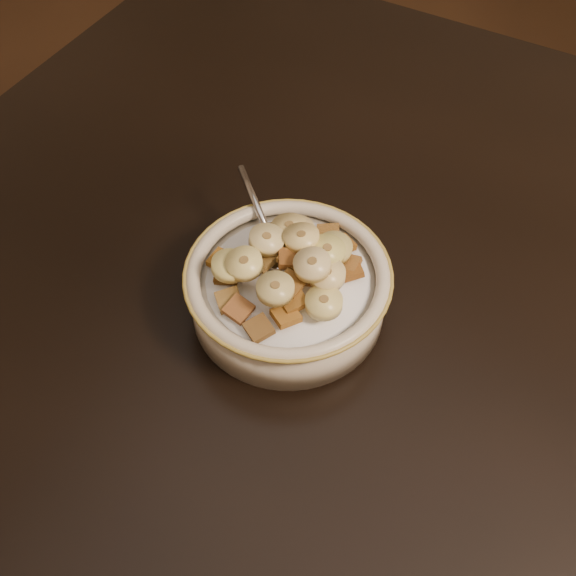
% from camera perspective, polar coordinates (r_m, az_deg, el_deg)
% --- Properties ---
extents(cereal_bowl, '(0.17, 0.17, 0.04)m').
position_cam_1_polar(cereal_bowl, '(0.64, -0.00, -0.52)').
color(cereal_bowl, beige).
rests_on(cereal_bowl, table).
extents(milk, '(0.14, 0.14, 0.00)m').
position_cam_1_polar(milk, '(0.62, -0.00, 0.64)').
color(milk, white).
rests_on(milk, cereal_bowl).
extents(spoon, '(0.05, 0.05, 0.01)m').
position_cam_1_polar(spoon, '(0.63, -0.88, 2.70)').
color(spoon, '#B9BBBF').
rests_on(spoon, cereal_bowl).
extents(cereal_square_0, '(0.03, 0.03, 0.01)m').
position_cam_1_polar(cereal_square_0, '(0.61, -1.95, 2.26)').
color(cereal_square_0, olive).
rests_on(cereal_square_0, milk).
extents(cereal_square_1, '(0.03, 0.03, 0.01)m').
position_cam_1_polar(cereal_square_1, '(0.65, -1.09, 4.36)').
color(cereal_square_1, brown).
rests_on(cereal_square_1, milk).
extents(cereal_square_2, '(0.03, 0.03, 0.01)m').
position_cam_1_polar(cereal_square_2, '(0.64, 4.25, 3.49)').
color(cereal_square_2, brown).
rests_on(cereal_square_2, milk).
extents(cereal_square_3, '(0.03, 0.03, 0.01)m').
position_cam_1_polar(cereal_square_3, '(0.62, 4.93, 1.41)').
color(cereal_square_3, '#964B18').
rests_on(cereal_square_3, milk).
extents(cereal_square_4, '(0.02, 0.02, 0.01)m').
position_cam_1_polar(cereal_square_4, '(0.62, -0.65, 3.49)').
color(cereal_square_4, brown).
rests_on(cereal_square_4, milk).
extents(cereal_square_5, '(0.03, 0.03, 0.01)m').
position_cam_1_polar(cereal_square_5, '(0.58, -2.31, -3.21)').
color(cereal_square_5, brown).
rests_on(cereal_square_5, milk).
extents(cereal_square_6, '(0.02, 0.02, 0.01)m').
position_cam_1_polar(cereal_square_6, '(0.59, -3.93, -1.68)').
color(cereal_square_6, '#975B2A').
rests_on(cereal_square_6, milk).
extents(cereal_square_7, '(0.02, 0.02, 0.01)m').
position_cam_1_polar(cereal_square_7, '(0.61, 0.37, 2.34)').
color(cereal_square_7, olive).
rests_on(cereal_square_7, milk).
extents(cereal_square_8, '(0.03, 0.03, 0.01)m').
position_cam_1_polar(cereal_square_8, '(0.62, -3.91, 1.82)').
color(cereal_square_8, brown).
rests_on(cereal_square_8, milk).
extents(cereal_square_9, '(0.02, 0.02, 0.01)m').
position_cam_1_polar(cereal_square_9, '(0.62, 4.70, 1.83)').
color(cereal_square_9, '#985824').
rests_on(cereal_square_9, milk).
extents(cereal_square_10, '(0.02, 0.02, 0.01)m').
position_cam_1_polar(cereal_square_10, '(0.59, 0.20, 0.34)').
color(cereal_square_10, brown).
rests_on(cereal_square_10, milk).
extents(cereal_square_11, '(0.02, 0.02, 0.01)m').
position_cam_1_polar(cereal_square_11, '(0.60, 2.33, 1.02)').
color(cereal_square_11, brown).
rests_on(cereal_square_11, milk).
extents(cereal_square_12, '(0.02, 0.02, 0.01)m').
position_cam_1_polar(cereal_square_12, '(0.63, -5.25, 2.20)').
color(cereal_square_12, '#915B17').
rests_on(cereal_square_12, milk).
extents(cereal_square_13, '(0.02, 0.02, 0.01)m').
position_cam_1_polar(cereal_square_13, '(0.62, 1.99, 2.20)').
color(cereal_square_13, '#915E30').
rests_on(cereal_square_13, milk).
extents(cereal_square_14, '(0.02, 0.02, 0.01)m').
position_cam_1_polar(cereal_square_14, '(0.62, 2.52, 2.50)').
color(cereal_square_14, brown).
rests_on(cereal_square_14, milk).
extents(cereal_square_15, '(0.03, 0.03, 0.01)m').
position_cam_1_polar(cereal_square_15, '(0.58, -0.17, -2.18)').
color(cereal_square_15, '#8F5A1F').
rests_on(cereal_square_15, milk).
extents(cereal_square_16, '(0.03, 0.03, 0.01)m').
position_cam_1_polar(cereal_square_16, '(0.62, 4.51, 1.51)').
color(cereal_square_16, brown).
rests_on(cereal_square_16, milk).
extents(cereal_square_17, '(0.02, 0.02, 0.01)m').
position_cam_1_polar(cereal_square_17, '(0.63, 2.79, 3.21)').
color(cereal_square_17, brown).
rests_on(cereal_square_17, milk).
extents(cereal_square_18, '(0.03, 0.03, 0.01)m').
position_cam_1_polar(cereal_square_18, '(0.60, 0.18, 2.33)').
color(cereal_square_18, brown).
rests_on(cereal_square_18, milk).
extents(cereal_square_19, '(0.03, 0.03, 0.01)m').
position_cam_1_polar(cereal_square_19, '(0.59, 0.43, -0.99)').
color(cereal_square_19, '#9B611D').
rests_on(cereal_square_19, milk).
extents(cereal_square_20, '(0.03, 0.03, 0.01)m').
position_cam_1_polar(cereal_square_20, '(0.65, 3.19, 4.37)').
color(cereal_square_20, '#946131').
rests_on(cereal_square_20, milk).
extents(cereal_square_21, '(0.03, 0.03, 0.01)m').
position_cam_1_polar(cereal_square_21, '(0.62, -4.87, 1.16)').
color(cereal_square_21, brown).
rests_on(cereal_square_21, milk).
extents(cereal_square_22, '(0.03, 0.03, 0.01)m').
position_cam_1_polar(cereal_square_22, '(0.60, -4.68, -0.99)').
color(cereal_square_22, olive).
rests_on(cereal_square_22, milk).
extents(banana_slice_0, '(0.04, 0.04, 0.01)m').
position_cam_1_polar(banana_slice_0, '(0.60, 3.10, 1.06)').
color(banana_slice_0, '#E3CF89').
rests_on(banana_slice_0, milk).
extents(banana_slice_1, '(0.04, 0.04, 0.01)m').
position_cam_1_polar(banana_slice_1, '(0.61, -1.68, 3.84)').
color(banana_slice_1, '#D7BC7E').
rests_on(banana_slice_1, milk).
extents(banana_slice_2, '(0.04, 0.04, 0.01)m').
position_cam_1_polar(banana_slice_2, '(0.60, -3.48, 1.93)').
color(banana_slice_2, '#E7D27E').
rests_on(banana_slice_2, milk).
extents(banana_slice_3, '(0.04, 0.04, 0.01)m').
position_cam_1_polar(banana_slice_3, '(0.63, 0.67, 4.66)').
color(banana_slice_3, '#EFD17A').
rests_on(banana_slice_3, milk).
extents(banana_slice_4, '(0.04, 0.04, 0.01)m').
position_cam_1_polar(banana_slice_4, '(0.63, 0.10, 4.77)').
color(banana_slice_4, '#E3C06E').
rests_on(banana_slice_4, milk).
extents(banana_slice_5, '(0.04, 0.04, 0.01)m').
position_cam_1_polar(banana_slice_5, '(0.58, -1.01, -0.06)').
color(banana_slice_5, tan).
rests_on(banana_slice_5, milk).
extents(banana_slice_6, '(0.04, 0.04, 0.02)m').
position_cam_1_polar(banana_slice_6, '(0.62, 3.68, 3.15)').
color(banana_slice_6, tan).
rests_on(banana_slice_6, milk).
extents(banana_slice_7, '(0.04, 0.04, 0.01)m').
position_cam_1_polar(banana_slice_7, '(0.61, 1.05, 3.99)').
color(banana_slice_7, '#FFE382').
rests_on(banana_slice_7, milk).
extents(banana_slice_8, '(0.04, 0.04, 0.02)m').
position_cam_1_polar(banana_slice_8, '(0.59, 1.92, 1.86)').
color(banana_slice_8, '#E8CA85').
rests_on(banana_slice_8, milk).
extents(banana_slice_9, '(0.04, 0.04, 0.01)m').
position_cam_1_polar(banana_slice_9, '(0.58, 2.85, -1.16)').
color(banana_slice_9, '#DAC26F').
rests_on(banana_slice_9, milk).
extents(banana_slice_10, '(0.04, 0.04, 0.01)m').
position_cam_1_polar(banana_slice_10, '(0.61, 3.11, 2.93)').
color(banana_slice_10, '#E4D670').
rests_on(banana_slice_10, milk).
extents(banana_slice_11, '(0.04, 0.04, 0.01)m').
position_cam_1_polar(banana_slice_11, '(0.60, -4.63, 1.76)').
color(banana_slice_11, '#DCC873').
rests_on(banana_slice_11, milk).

